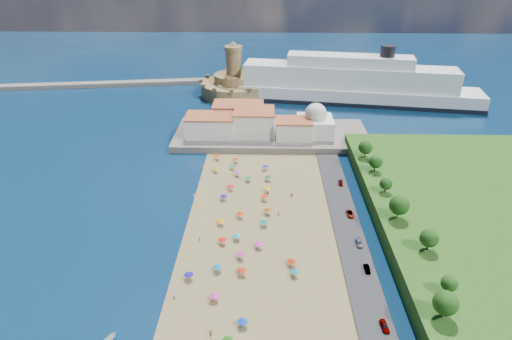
{
  "coord_description": "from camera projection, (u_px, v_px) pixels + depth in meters",
  "views": [
    {
      "loc": [
        7.49,
        -113.3,
        80.73
      ],
      "look_at": [
        4.0,
        25.0,
        8.0
      ],
      "focal_mm": 30.0,
      "sensor_mm": 36.0,
      "label": 1
    }
  ],
  "objects": [
    {
      "name": "parked_cars",
      "position": [
        357.0,
        235.0,
        132.16
      ],
      "size": [
        2.34,
        72.91,
        1.37
      ],
      "color": "gray",
      "rests_on": "promenade"
    },
    {
      "name": "ground",
      "position": [
        242.0,
        228.0,
        137.99
      ],
      "size": [
        700.0,
        700.0,
        0.0
      ],
      "primitive_type": "plane",
      "color": "#071938",
      "rests_on": "ground"
    },
    {
      "name": "fortress",
      "position": [
        234.0,
        84.0,
        257.26
      ],
      "size": [
        40.0,
        40.0,
        32.4
      ],
      "color": "#967E4B",
      "rests_on": "ground"
    },
    {
      "name": "terrace",
      "position": [
        271.0,
        135.0,
        201.66
      ],
      "size": [
        90.0,
        36.0,
        3.0
      ],
      "primitive_type": "cube",
      "color": "#59544C",
      "rests_on": "ground"
    },
    {
      "name": "hillside_trees",
      "position": [
        405.0,
        220.0,
        124.21
      ],
      "size": [
        13.22,
        107.3,
        7.83
      ],
      "color": "#382314",
      "rests_on": "hillside"
    },
    {
      "name": "breakwater",
      "position": [
        84.0,
        85.0,
        275.23
      ],
      "size": [
        199.03,
        34.77,
        2.6
      ],
      "primitive_type": "cube",
      "rotation": [
        0.0,
        0.0,
        0.14
      ],
      "color": "#59544C",
      "rests_on": "ground"
    },
    {
      "name": "cruise_ship",
      "position": [
        348.0,
        85.0,
        245.7
      ],
      "size": [
        151.16,
        43.9,
        32.67
      ],
      "color": "black",
      "rests_on": "ground"
    },
    {
      "name": "beachgoers",
      "position": [
        235.0,
        232.0,
        134.22
      ],
      "size": [
        36.43,
        96.72,
        1.89
      ],
      "color": "tan",
      "rests_on": "beach"
    },
    {
      "name": "waterfront_buildings",
      "position": [
        244.0,
        122.0,
        199.56
      ],
      "size": [
        57.0,
        29.0,
        11.0
      ],
      "color": "silver",
      "rests_on": "terrace"
    },
    {
      "name": "beach_parasols",
      "position": [
        239.0,
        239.0,
        129.08
      ],
      "size": [
        31.33,
        117.2,
        2.2
      ],
      "color": "gray",
      "rests_on": "beach"
    },
    {
      "name": "jetty",
      "position": [
        231.0,
        110.0,
        233.27
      ],
      "size": [
        18.0,
        70.0,
        2.4
      ],
      "primitive_type": "cube",
      "color": "#59544C",
      "rests_on": "ground"
    },
    {
      "name": "domed_building",
      "position": [
        315.0,
        122.0,
        195.97
      ],
      "size": [
        16.0,
        16.0,
        15.0
      ],
      "color": "silver",
      "rests_on": "terrace"
    }
  ]
}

